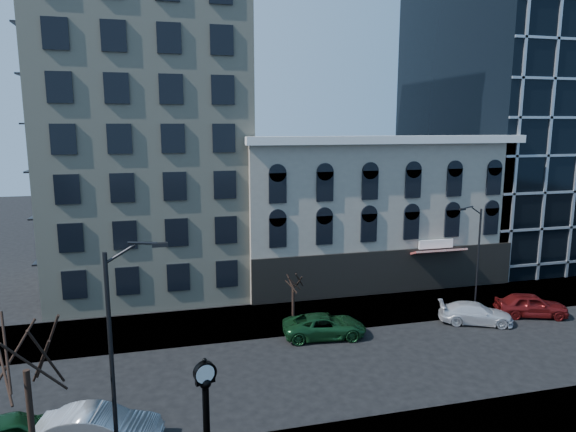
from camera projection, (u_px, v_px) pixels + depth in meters
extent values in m
plane|color=black|center=(270.00, 377.00, 27.50)|extent=(160.00, 160.00, 0.00)
cube|color=#99968B|center=(245.00, 321.00, 35.11)|extent=(160.00, 6.00, 0.12)
cube|color=#BEB699|center=(144.00, 52.00, 40.78)|extent=(15.00, 15.00, 38.00)
cube|color=#A59988|center=(365.00, 210.00, 44.63)|extent=(22.00, 10.00, 12.00)
cube|color=white|center=(394.00, 140.00, 38.57)|extent=(22.60, 0.80, 0.60)
cube|color=black|center=(388.00, 272.00, 40.55)|extent=(22.00, 0.30, 3.60)
cube|color=maroon|center=(438.00, 251.00, 40.73)|extent=(4.50, 1.18, 0.55)
cube|color=black|center=(528.00, 118.00, 52.87)|extent=(20.00, 20.00, 28.00)
cylinder|color=black|center=(206.00, 414.00, 20.47)|extent=(0.28, 0.28, 2.53)
sphere|color=black|center=(205.00, 383.00, 20.23)|extent=(0.49, 0.49, 0.49)
cube|color=black|center=(205.00, 381.00, 20.21)|extent=(0.81, 0.40, 0.22)
cylinder|color=black|center=(205.00, 373.00, 20.15)|extent=(0.95, 0.52, 0.91)
cylinder|color=white|center=(205.00, 374.00, 20.01)|extent=(0.74, 0.23, 0.77)
cylinder|color=white|center=(205.00, 371.00, 20.29)|extent=(0.74, 0.23, 0.77)
sphere|color=black|center=(205.00, 360.00, 20.06)|extent=(0.17, 0.17, 0.17)
cylinder|color=black|center=(112.00, 369.00, 18.79)|extent=(0.16, 0.16, 8.81)
cube|color=black|center=(161.00, 245.00, 18.50)|extent=(0.57, 0.24, 0.14)
cylinder|color=black|center=(478.00, 260.00, 36.58)|extent=(0.14, 0.14, 7.39)
cylinder|color=black|center=(475.00, 307.00, 37.21)|extent=(0.31, 0.31, 0.34)
cube|color=black|center=(465.00, 209.00, 35.12)|extent=(0.51, 0.31, 0.12)
cylinder|color=black|center=(293.00, 302.00, 35.32)|extent=(0.20, 0.20, 2.40)
imported|color=#A5A8AD|center=(99.00, 429.00, 21.38)|extent=(5.36, 2.80, 1.68)
imported|color=#143F1E|center=(324.00, 326.00, 32.55)|extent=(5.53, 3.00, 1.47)
imported|color=silver|center=(476.00, 313.00, 34.83)|extent=(5.22, 3.70, 1.40)
imported|color=maroon|center=(531.00, 305.00, 36.09)|extent=(5.18, 3.40, 1.64)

